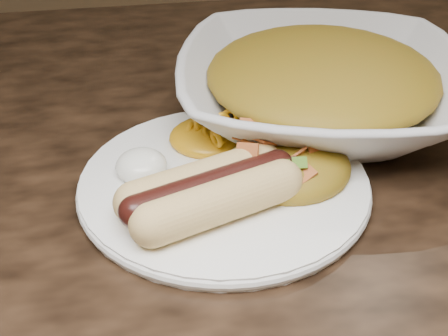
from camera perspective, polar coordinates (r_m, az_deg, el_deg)
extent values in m
cube|color=#3B2617|center=(0.56, -11.19, -2.99)|extent=(1.60, 0.90, 0.04)
cylinder|color=white|center=(0.53, 0.00, -1.47)|extent=(0.32, 0.32, 0.01)
cylinder|color=#F8D176|center=(0.47, -0.96, -3.28)|extent=(0.12, 0.07, 0.03)
cylinder|color=#F8D176|center=(0.49, -1.54, -1.07)|extent=(0.12, 0.07, 0.03)
cylinder|color=#4B1813|center=(0.48, -1.26, -1.76)|extent=(0.13, 0.07, 0.03)
ellipsoid|color=gold|center=(0.57, -1.17, 3.83)|extent=(0.08, 0.08, 0.03)
ellipsoid|color=white|center=(0.53, -7.61, 0.67)|extent=(0.05, 0.05, 0.03)
ellipsoid|color=#AC4F0C|center=(0.53, 5.92, 0.84)|extent=(0.11, 0.10, 0.04)
imported|color=white|center=(0.62, 8.87, 7.04)|extent=(0.34, 0.34, 0.07)
ellipsoid|color=#AC4F0C|center=(0.62, 9.00, 8.33)|extent=(0.29, 0.29, 0.06)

